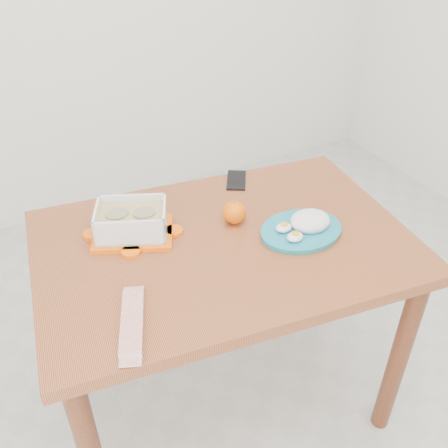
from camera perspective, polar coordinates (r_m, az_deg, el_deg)
name	(u,v)px	position (r m, az deg, el deg)	size (l,w,h in m)	color
ground	(276,423)	(1.98, 6.02, -21.70)	(3.50, 3.50, 0.00)	#B7B7B2
dining_table	(224,268)	(1.56, 0.00, -5.05)	(1.19, 0.87, 0.75)	#AB5230
food_container	(132,222)	(1.51, -10.49, 0.28)	(0.29, 0.26, 0.10)	#FF5F07
orange_fruit	(234,212)	(1.55, 1.20, 1.35)	(0.07, 0.07, 0.07)	#FF6F05
rice_plate	(304,226)	(1.54, 9.14, -0.19)	(0.26, 0.26, 0.07)	teal
candy_bar	(132,322)	(1.26, -10.46, -10.95)	(0.22, 0.05, 0.02)	#B21C09
smartphone	(236,180)	(1.78, 1.42, 5.03)	(0.07, 0.13, 0.01)	black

